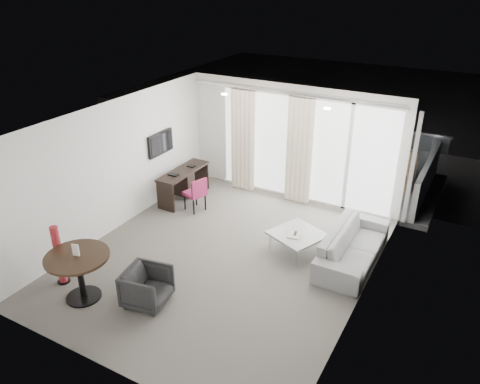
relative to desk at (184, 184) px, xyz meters
The scene contains 28 objects.
floor 2.69m from the desk, 39.19° to the right, with size 5.00×6.00×0.00m, color #5B564F.
ceiling 3.49m from the desk, 39.19° to the right, with size 5.00×6.00×0.00m, color white.
wall_left 1.98m from the desk, 104.45° to the right, with size 0.00×6.00×2.60m, color silver.
wall_right 4.96m from the desk, 20.25° to the right, with size 0.00×6.00×2.60m, color silver.
wall_front 5.21m from the desk, 66.20° to the right, with size 5.00×0.00×2.60m, color silver.
window_panel 2.83m from the desk, 28.80° to the left, with size 4.00×0.02×2.38m, color white, non-canonical shape.
window_frame 2.82m from the desk, 28.52° to the left, with size 4.10×0.06×2.44m, color white, non-canonical shape.
curtain_left 1.69m from the desk, 51.11° to the left, with size 0.60×0.20×2.38m, color beige, non-canonical shape.
curtain_right 2.72m from the desk, 26.12° to the left, with size 0.60×0.20×2.38m, color beige, non-canonical shape.
curtain_track 3.16m from the desk, 28.80° to the left, with size 4.80×0.04×0.04m, color #B2B2B7, non-canonical shape.
downlight_a 2.53m from the desk, ahead, with size 0.12×0.12×0.02m, color #FFE0B2.
downlight_b 3.96m from the desk, ahead, with size 0.12×0.12×0.02m, color #FFE0B2.
desk is the anchor object (origin of this frame).
tv 1.10m from the desk, 148.94° to the right, with size 0.05×0.80×0.50m, color black, non-canonical shape.
desk_chair 0.64m from the desk, 33.35° to the right, with size 0.42×0.40×0.78m, color maroon, non-canonical shape.
round_table 3.81m from the desk, 80.22° to the right, with size 1.00×1.00×0.80m, color black, non-canonical shape.
menu_card 3.82m from the desk, 80.27° to the right, with size 0.11×0.02×0.20m, color white, non-canonical shape.
red_lamp 3.62m from the desk, 89.44° to the right, with size 0.21×0.21×1.07m, color maroon.
tub_armchair 3.74m from the desk, 63.80° to the right, with size 0.66×0.68×0.62m, color black.
coffee_table 3.25m from the desk, 14.66° to the right, with size 0.86×0.86×0.39m, color gray, non-canonical shape.
remote 3.23m from the desk, 15.58° to the right, with size 0.05×0.17×0.02m, color black, non-canonical shape.
magazine 3.25m from the desk, 16.30° to the right, with size 0.22×0.28×0.02m, color gray, non-canonical shape.
sofa 4.18m from the desk, ahead, with size 2.12×0.83×0.62m, color gray.
terrace_slab 3.70m from the desk, 49.96° to the left, with size 5.60×3.00×0.12m, color #4D4D50.
rattan_chair_a 3.59m from the desk, 46.51° to the left, with size 0.58×0.58×0.85m, color #4F3A28, non-canonical shape.
rattan_chair_b 5.08m from the desk, 34.32° to the left, with size 0.62×0.62×0.90m, color #4F3A28, non-canonical shape.
rattan_table 3.99m from the desk, 32.60° to the left, with size 0.53×0.53×0.53m, color #4F3A28, non-canonical shape.
balustrade 4.88m from the desk, 60.98° to the left, with size 5.50×0.06×1.05m, color #B2B2B7, non-canonical shape.
Camera 1 is at (3.74, -6.16, 4.85)m, focal length 35.00 mm.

